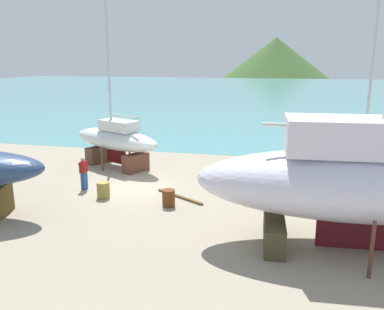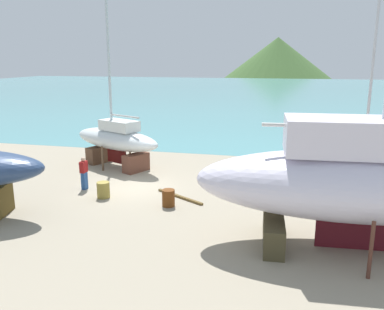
{
  "view_description": "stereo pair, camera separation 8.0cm",
  "coord_description": "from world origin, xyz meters",
  "px_view_note": "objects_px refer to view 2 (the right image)",
  "views": [
    {
      "loc": [
        7.34,
        -18.44,
        6.38
      ],
      "look_at": [
        3.05,
        -0.35,
        1.95
      ],
      "focal_mm": 38.06,
      "sensor_mm": 36.0,
      "label": 1
    },
    {
      "loc": [
        7.42,
        -18.42,
        6.38
      ],
      "look_at": [
        3.05,
        -0.35,
        1.95
      ],
      "focal_mm": 38.06,
      "sensor_mm": 36.0,
      "label": 2
    }
  ],
  "objects_px": {
    "barrel_by_slipway": "(103,190)",
    "sailboat_large_starboard": "(116,140)",
    "worker": "(84,173)",
    "sailboat_far_slipway": "(359,182)",
    "barrel_blue_faded": "(168,198)",
    "sailboat_small_center": "(358,146)"
  },
  "relations": [
    {
      "from": "worker",
      "to": "barrel_by_slipway",
      "type": "relative_size",
      "value": 2.2
    },
    {
      "from": "sailboat_large_starboard",
      "to": "worker",
      "type": "distance_m",
      "value": 4.45
    },
    {
      "from": "sailboat_small_center",
      "to": "worker",
      "type": "distance_m",
      "value": 14.89
    },
    {
      "from": "sailboat_large_starboard",
      "to": "sailboat_far_slipway",
      "type": "height_order",
      "value": "sailboat_far_slipway"
    },
    {
      "from": "sailboat_far_slipway",
      "to": "sailboat_small_center",
      "type": "bearing_deg",
      "value": 77.76
    },
    {
      "from": "sailboat_large_starboard",
      "to": "barrel_by_slipway",
      "type": "xyz_separation_m",
      "value": [
        1.64,
        -5.33,
        -1.3
      ]
    },
    {
      "from": "sailboat_far_slipway",
      "to": "worker",
      "type": "height_order",
      "value": "sailboat_far_slipway"
    },
    {
      "from": "sailboat_far_slipway",
      "to": "worker",
      "type": "distance_m",
      "value": 12.81
    },
    {
      "from": "sailboat_small_center",
      "to": "sailboat_far_slipway",
      "type": "height_order",
      "value": "sailboat_far_slipway"
    },
    {
      "from": "sailboat_small_center",
      "to": "worker",
      "type": "relative_size",
      "value": 6.76
    },
    {
      "from": "sailboat_large_starboard",
      "to": "sailboat_small_center",
      "type": "distance_m",
      "value": 13.84
    },
    {
      "from": "worker",
      "to": "barrel_blue_faded",
      "type": "height_order",
      "value": "worker"
    },
    {
      "from": "sailboat_far_slipway",
      "to": "barrel_blue_faded",
      "type": "bearing_deg",
      "value": 157.34
    },
    {
      "from": "sailboat_large_starboard",
      "to": "barrel_blue_faded",
      "type": "distance_m",
      "value": 7.66
    },
    {
      "from": "sailboat_large_starboard",
      "to": "sailboat_far_slipway",
      "type": "xyz_separation_m",
      "value": [
        12.3,
        -8.19,
        0.71
      ]
    },
    {
      "from": "barrel_by_slipway",
      "to": "sailboat_large_starboard",
      "type": "bearing_deg",
      "value": 107.12
    },
    {
      "from": "sailboat_far_slipway",
      "to": "barrel_by_slipway",
      "type": "bearing_deg",
      "value": 161.0
    },
    {
      "from": "sailboat_large_starboard",
      "to": "sailboat_far_slipway",
      "type": "bearing_deg",
      "value": 171.23
    },
    {
      "from": "sailboat_small_center",
      "to": "worker",
      "type": "height_order",
      "value": "sailboat_small_center"
    },
    {
      "from": "sailboat_small_center",
      "to": "barrel_by_slipway",
      "type": "relative_size",
      "value": 14.84
    },
    {
      "from": "barrel_blue_faded",
      "to": "sailboat_large_starboard",
      "type": "bearing_deg",
      "value": 130.9
    },
    {
      "from": "barrel_blue_faded",
      "to": "worker",
      "type": "bearing_deg",
      "value": 164.42
    }
  ]
}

